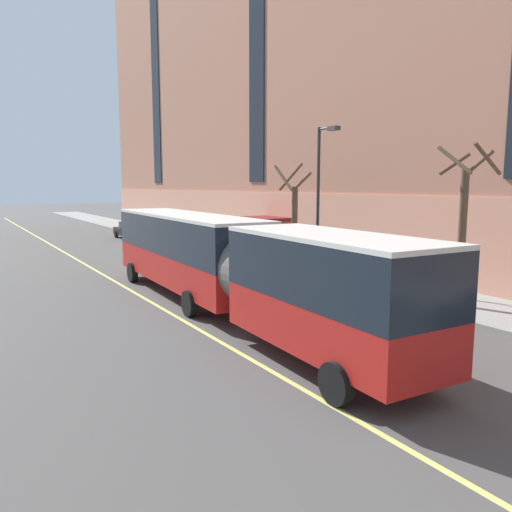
{
  "coord_description": "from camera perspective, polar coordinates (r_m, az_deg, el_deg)",
  "views": [
    {
      "loc": [
        -8.71,
        -11.48,
        4.9
      ],
      "look_at": [
        2.69,
        7.1,
        1.8
      ],
      "focal_mm": 35.0,
      "sensor_mm": 36.0,
      "label": 1
    }
  ],
  "objects": [
    {
      "name": "ground_plane",
      "position": [
        15.23,
        5.45,
        -10.72
      ],
      "size": [
        260.0,
        260.0,
        0.0
      ],
      "primitive_type": "plane",
      "color": "#4C4947"
    },
    {
      "name": "parked_car_red_2",
      "position": [
        21.08,
        11.81,
        -3.35
      ],
      "size": [
        2.04,
        4.49,
        1.56
      ],
      "color": "#B21E19",
      "rests_on": "ground"
    },
    {
      "name": "street_tree_far_uptown",
      "position": [
        29.07,
        4.35,
        4.42
      ],
      "size": [
        1.83,
        1.82,
        6.06
      ],
      "color": "brown",
      "rests_on": "sidewalk"
    },
    {
      "name": "street_tree_mid_block",
      "position": [
        21.04,
        22.61,
        3.52
      ],
      "size": [
        1.8,
        1.85,
        6.32
      ],
      "color": "brown",
      "rests_on": "sidewalk"
    },
    {
      "name": "sidewalk",
      "position": [
        23.28,
        18.6,
        -4.3
      ],
      "size": [
        4.49,
        160.0,
        0.15
      ],
      "primitive_type": "cube",
      "color": "gray",
      "rests_on": "ground"
    },
    {
      "name": "parked_car_red_0",
      "position": [
        33.55,
        -6.32,
        0.99
      ],
      "size": [
        1.94,
        4.43,
        1.56
      ],
      "color": "#B21E19",
      "rests_on": "ground"
    },
    {
      "name": "parked_car_green_5",
      "position": [
        27.54,
        -0.2,
        -0.5
      ],
      "size": [
        1.99,
        4.79,
        1.56
      ],
      "color": "#23603D",
      "rests_on": "ground"
    },
    {
      "name": "parked_car_black_4",
      "position": [
        47.53,
        -14.2,
        2.87
      ],
      "size": [
        1.98,
        4.67,
        1.56
      ],
      "color": "black",
      "rests_on": "ground"
    },
    {
      "name": "city_bus",
      "position": [
        18.85,
        -3.73,
        -0.43
      ],
      "size": [
        3.48,
        20.03,
        3.65
      ],
      "color": "red",
      "rests_on": "ground"
    },
    {
      "name": "lane_centerline",
      "position": [
        16.81,
        -5.62,
        -8.89
      ],
      "size": [
        0.16,
        140.0,
        0.01
      ],
      "primitive_type": "cube",
      "color": "#E0D66B",
      "rests_on": "ground"
    },
    {
      "name": "parked_car_champagne_6",
      "position": [
        39.21,
        -10.17,
        1.94
      ],
      "size": [
        1.92,
        4.69,
        1.56
      ],
      "color": "#BCAD89",
      "rests_on": "ground"
    },
    {
      "name": "street_lamp",
      "position": [
        25.37,
        7.43,
        7.67
      ],
      "size": [
        0.36,
        1.48,
        7.59
      ],
      "color": "#2D2D30",
      "rests_on": "sidewalk"
    },
    {
      "name": "fire_hydrant",
      "position": [
        26.22,
        6.15,
        -1.63
      ],
      "size": [
        0.42,
        0.24,
        0.72
      ],
      "color": "red",
      "rests_on": "sidewalk"
    }
  ]
}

